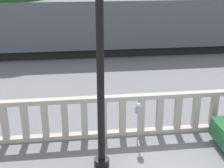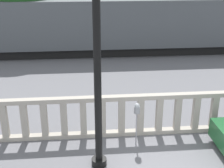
{
  "view_description": "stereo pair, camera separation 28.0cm",
  "coord_description": "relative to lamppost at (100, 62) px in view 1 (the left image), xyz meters",
  "views": [
    {
      "loc": [
        -2.33,
        -6.18,
        5.36
      ],
      "look_at": [
        -1.14,
        3.64,
        1.41
      ],
      "focal_mm": 50.0,
      "sensor_mm": 36.0,
      "label": 1
    },
    {
      "loc": [
        -2.05,
        -6.21,
        5.36
      ],
      "look_at": [
        -1.14,
        3.64,
        1.41
      ],
      "focal_mm": 50.0,
      "sensor_mm": 36.0,
      "label": 2
    }
  ],
  "objects": [
    {
      "name": "balustrade",
      "position": [
        1.74,
        1.54,
        -2.33
      ],
      "size": [
        15.07,
        0.24,
        1.4
      ],
      "color": "#ADA599",
      "rests_on": "ground"
    },
    {
      "name": "train_near",
      "position": [
        -0.96,
        11.45,
        -1.31
      ],
      "size": [
        23.67,
        2.97,
        3.87
      ],
      "color": "black",
      "rests_on": "ground"
    },
    {
      "name": "lamppost",
      "position": [
        0.0,
        0.0,
        0.0
      ],
      "size": [
        0.42,
        0.42,
        5.91
      ],
      "color": "black",
      "rests_on": "ground"
    },
    {
      "name": "parking_meter",
      "position": [
        1.2,
        0.93,
        -1.89
      ],
      "size": [
        0.18,
        0.18,
        1.41
      ],
      "color": "#99999E",
      "rests_on": "ground"
    }
  ]
}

